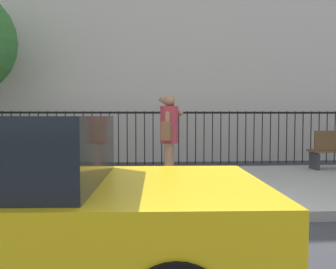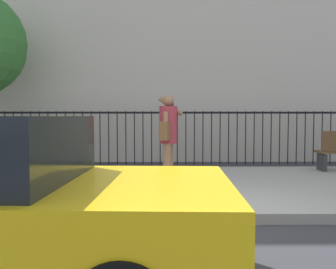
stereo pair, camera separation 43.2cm
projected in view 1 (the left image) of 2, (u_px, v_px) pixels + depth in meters
name	position (u px, v px, depth m)	size (l,w,h in m)	color
ground_plane	(215.00, 225.00, 4.73)	(60.00, 60.00, 0.00)	#333338
sidewalk	(192.00, 186.00, 6.92)	(28.00, 4.40, 0.15)	#9E9B93
iron_fence	(174.00, 130.00, 10.55)	(12.03, 0.04, 1.60)	black
pedestrian_on_phone	(169.00, 132.00, 6.75)	(0.51, 0.71, 1.71)	#936B4C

